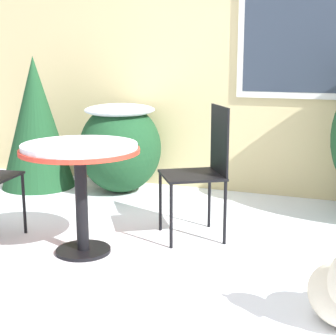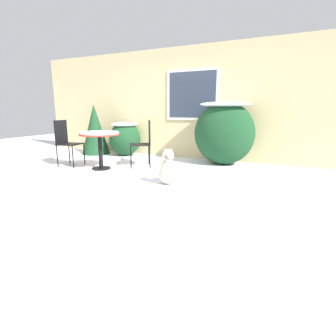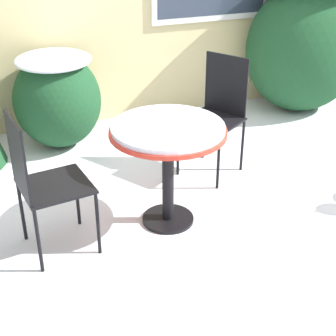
{
  "view_description": "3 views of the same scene",
  "coord_description": "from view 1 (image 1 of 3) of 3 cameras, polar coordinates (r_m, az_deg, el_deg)",
  "views": [
    {
      "loc": [
        1.36,
        -2.86,
        1.35
      ],
      "look_at": [
        0.0,
        0.6,
        0.55
      ],
      "focal_mm": 55.0,
      "sensor_mm": 36.0,
      "label": 1
    },
    {
      "loc": [
        3.17,
        -4.13,
        1.24
      ],
      "look_at": [
        1.29,
        -0.25,
        0.27
      ],
      "focal_mm": 28.0,
      "sensor_mm": 36.0,
      "label": 2
    },
    {
      "loc": [
        -1.58,
        -2.9,
        2.19
      ],
      "look_at": [
        -0.46,
        0.12,
        0.45
      ],
      "focal_mm": 55.0,
      "sensor_mm": 36.0,
      "label": 3
    }
  ],
  "objects": [
    {
      "name": "evergreen_bush",
      "position": [
        5.56,
        -14.43,
        4.89
      ],
      "size": [
        0.77,
        0.77,
        1.37
      ],
      "color": "#194223",
      "rests_on": "ground_plane"
    },
    {
      "name": "shrub_left",
      "position": [
        5.23,
        -5.3,
        2.56
      ],
      "size": [
        0.82,
        0.86,
        0.9
      ],
      "color": "#194223",
      "rests_on": "ground_plane"
    },
    {
      "name": "patio_chair_near_table",
      "position": [
        3.86,
        3.88,
        0.27
      ],
      "size": [
        0.61,
        0.61,
        1.0
      ],
      "rotation": [
        0.0,
        0.0,
        -0.99
      ],
      "color": "black",
      "rests_on": "ground_plane"
    },
    {
      "name": "house_wall",
      "position": [
        5.22,
        7.03,
        12.37
      ],
      "size": [
        8.0,
        0.1,
        2.73
      ],
      "color": "#D1BC84",
      "rests_on": "ground_plane"
    },
    {
      "name": "patio_table",
      "position": [
        3.56,
        -9.72,
        0.71
      ],
      "size": [
        0.82,
        0.82,
        0.78
      ],
      "color": "black",
      "rests_on": "ground_plane"
    },
    {
      "name": "ground_plane",
      "position": [
        3.44,
        -3.73,
        -10.98
      ],
      "size": [
        16.0,
        16.0,
        0.0
      ],
      "primitive_type": "plane",
      "color": "white"
    }
  ]
}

